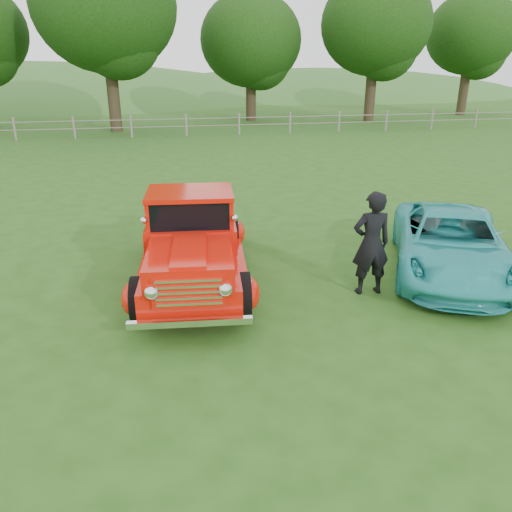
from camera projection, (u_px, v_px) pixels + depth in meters
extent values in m
plane|color=#254B14|center=(277.00, 324.00, 7.99)|extent=(140.00, 140.00, 0.00)
ellipsoid|color=#356525|center=(18.00, 141.00, 59.56)|extent=(84.00, 60.00, 18.00)
ellipsoid|color=#356525|center=(313.00, 121.00, 69.65)|extent=(72.00, 52.00, 14.00)
cube|color=slate|center=(186.00, 126.00, 27.90)|extent=(48.00, 0.04, 0.04)
cube|color=slate|center=(186.00, 119.00, 27.75)|extent=(48.00, 0.04, 0.04)
cylinder|color=#2E2217|center=(113.00, 89.00, 29.24)|extent=(0.70, 0.70, 4.84)
ellipsoid|color=black|center=(104.00, 5.00, 27.63)|extent=(8.00, 8.00, 7.20)
cylinder|color=#2E2217|center=(251.00, 93.00, 34.71)|extent=(0.70, 0.70, 3.74)
ellipsoid|color=black|center=(251.00, 40.00, 33.47)|extent=(6.80, 6.80, 6.12)
cylinder|color=#2E2217|center=(371.00, 88.00, 34.20)|extent=(0.70, 0.70, 4.40)
ellipsoid|color=black|center=(376.00, 24.00, 32.75)|extent=(7.20, 7.20, 6.48)
cylinder|color=#2E2217|center=(464.00, 87.00, 38.60)|extent=(0.70, 0.70, 4.18)
ellipsoid|color=black|center=(472.00, 33.00, 37.22)|extent=(6.60, 6.60, 5.94)
cylinder|color=black|center=(139.00, 300.00, 7.95)|extent=(0.31, 0.78, 0.76)
cylinder|color=black|center=(243.00, 295.00, 8.11)|extent=(0.31, 0.78, 0.76)
cylinder|color=black|center=(156.00, 236.00, 10.83)|extent=(0.31, 0.78, 0.76)
cylinder|color=black|center=(232.00, 234.00, 10.98)|extent=(0.31, 0.78, 0.76)
cube|color=red|center=(193.00, 252.00, 9.39)|extent=(1.99, 4.74, 0.44)
ellipsoid|color=red|center=(135.00, 298.00, 7.93)|extent=(0.49, 0.78, 0.54)
ellipsoid|color=red|center=(247.00, 293.00, 8.10)|extent=(0.49, 0.78, 0.54)
ellipsoid|color=red|center=(153.00, 235.00, 10.81)|extent=(0.49, 0.78, 0.54)
ellipsoid|color=red|center=(236.00, 232.00, 10.97)|extent=(0.49, 0.78, 0.54)
cube|color=red|center=(190.00, 264.00, 7.82)|extent=(1.48, 1.72, 0.42)
cube|color=red|center=(192.00, 233.00, 9.15)|extent=(1.72, 1.50, 0.44)
cube|color=black|center=(190.00, 208.00, 8.98)|extent=(1.54, 1.25, 0.50)
cube|color=red|center=(190.00, 193.00, 8.88)|extent=(1.63, 1.36, 0.08)
cube|color=red|center=(193.00, 213.00, 10.51)|extent=(1.36, 2.05, 0.45)
cube|color=white|center=(189.00, 293.00, 7.11)|extent=(1.07, 0.20, 0.50)
cube|color=white|center=(190.00, 323.00, 7.17)|extent=(1.81, 0.27, 0.10)
cube|color=white|center=(195.00, 222.00, 11.70)|extent=(1.71, 0.26, 0.10)
imported|color=teal|center=(451.00, 243.00, 9.74)|extent=(3.70, 4.89, 1.23)
imported|color=black|center=(371.00, 244.00, 8.75)|extent=(0.70, 0.47, 1.89)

